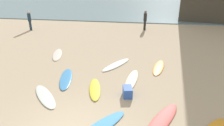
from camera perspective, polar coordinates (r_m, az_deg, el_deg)
The scene contains 11 objects.
surfboard_0 at distance 10.75m, azimuth -12.16°, elevation -4.08°, with size 0.56×2.25×0.08m, color #4493DA.
surfboard_1 at distance 11.95m, azimuth 12.29°, elevation -1.16°, with size 0.54×2.09×0.07m, color orange.
surfboard_2 at distance 10.44m, azimuth 5.25°, elevation -4.50°, with size 0.50×2.26×0.08m, color #EBE2C4.
surfboard_3 at distance 13.87m, azimuth -14.37°, elevation 2.22°, with size 0.53×2.07×0.07m, color silver.
surfboard_4 at distance 12.00m, azimuth 1.12°, elevation -0.44°, with size 0.52×2.28×0.07m, color white.
surfboard_5 at distance 8.06m, azimuth 13.06°, elevation -14.74°, with size 0.58×2.47×0.06m, color #DA554F.
surfboard_6 at distance 9.68m, azimuth -4.59°, elevation -6.90°, with size 0.50×1.95×0.08m, color yellow.
surfboard_7 at distance 9.59m, azimuth -17.39°, elevation -8.43°, with size 0.56×2.13×0.07m, color white.
beachgoer_near at distance 19.09m, azimuth 8.80°, elevation 11.38°, with size 0.35×0.35×1.67m.
beachgoer_mid at distance 20.09m, azimuth -21.11°, elevation 10.72°, with size 0.40×0.40×1.68m.
beach_cooler at distance 9.15m, azimuth 4.16°, elevation -7.62°, with size 0.56×0.37×0.42m, color #2D56B2.
Camera 1 is at (2.08, -5.11, 4.99)m, focal length 34.34 mm.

